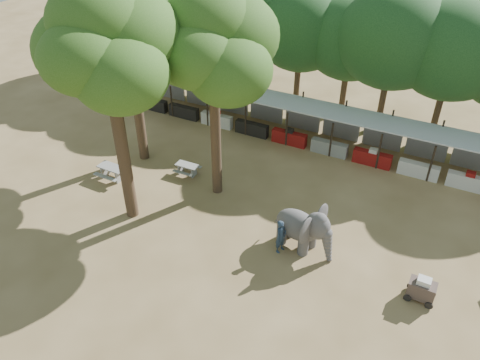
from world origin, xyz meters
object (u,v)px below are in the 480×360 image
at_px(picnic_table_near, 112,171).
at_px(picnic_table_far, 187,168).
at_px(elephant, 304,228).
at_px(yard_tree_center, 106,46).
at_px(cart_front, 422,289).
at_px(yard_tree_left, 127,28).
at_px(handler, 281,236).
at_px(yard_tree_back, 212,44).

distance_m(picnic_table_near, picnic_table_far, 4.46).
bearing_deg(elephant, picnic_table_far, 173.91).
xyz_separation_m(yard_tree_center, cart_front, (15.00, 0.90, -8.61)).
relative_size(yard_tree_left, yard_tree_center, 0.92).
xyz_separation_m(yard_tree_left, handler, (11.37, -4.12, -7.29)).
bearing_deg(elephant, yard_tree_center, -157.90).
height_order(yard_tree_back, picnic_table_far, yard_tree_back).
height_order(elephant, cart_front, elephant).
bearing_deg(yard_tree_center, cart_front, 3.43).
distance_m(yard_tree_back, picnic_table_far, 8.43).
distance_m(yard_tree_center, cart_front, 17.32).
xyz_separation_m(yard_tree_center, handler, (8.37, 0.88, -8.30)).
height_order(picnic_table_near, cart_front, cart_front).
height_order(yard_tree_left, yard_tree_back, yard_tree_back).
height_order(yard_tree_left, handler, yard_tree_left).
relative_size(yard_tree_back, elephant, 3.40).
height_order(yard_tree_left, cart_front, yard_tree_left).
xyz_separation_m(yard_tree_back, cart_front, (12.00, -3.10, -7.94)).
height_order(handler, cart_front, handler).
relative_size(elephant, picnic_table_far, 2.37).
bearing_deg(yard_tree_back, handler, -30.14).
bearing_deg(yard_tree_left, yard_tree_center, -59.04).
bearing_deg(yard_tree_center, picnic_table_near, 146.97).
bearing_deg(cart_front, picnic_table_near, 177.14).
relative_size(elephant, handler, 1.84).
xyz_separation_m(yard_tree_back, elephant, (6.25, -2.38, -7.30)).
xyz_separation_m(yard_tree_center, elephant, (9.25, 1.62, -7.96)).
bearing_deg(yard_tree_back, yard_tree_center, -126.86).
distance_m(yard_tree_left, yard_tree_back, 6.09).
bearing_deg(cart_front, yard_tree_center, -175.97).
xyz_separation_m(handler, picnic_table_near, (-11.43, 1.11, -0.36)).
xyz_separation_m(elephant, picnic_table_far, (-8.58, 2.83, -0.79)).
bearing_deg(yard_tree_center, handler, 6.01).
distance_m(yard_tree_back, cart_front, 14.72).
relative_size(yard_tree_back, handler, 6.23).
relative_size(handler, cart_front, 1.45).
xyz_separation_m(yard_tree_center, yard_tree_back, (3.00, 4.00, -0.67)).
relative_size(yard_tree_left, handler, 6.05).
relative_size(yard_tree_back, cart_front, 9.05).
distance_m(yard_tree_left, picnic_table_near, 8.22).
xyz_separation_m(picnic_table_near, picnic_table_far, (3.72, 2.46, -0.10)).
relative_size(yard_tree_left, picnic_table_near, 6.47).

